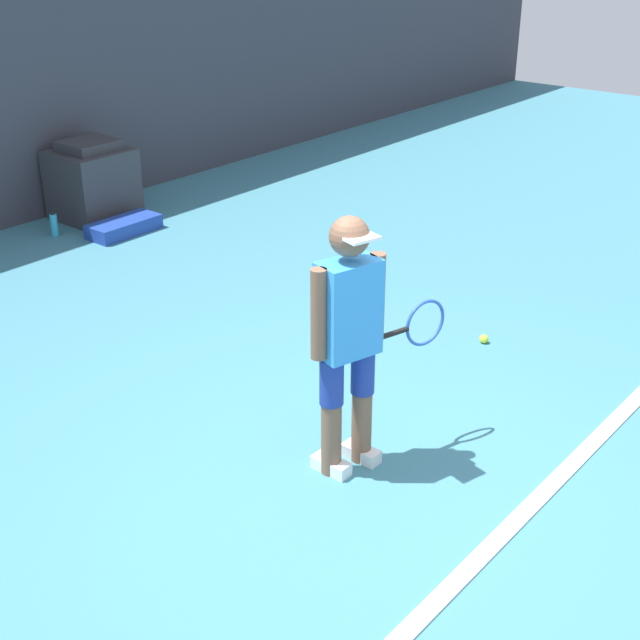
% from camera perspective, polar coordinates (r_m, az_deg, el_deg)
% --- Properties ---
extents(ground_plane, '(24.00, 24.00, 0.00)m').
position_cam_1_polar(ground_plane, '(5.17, 2.77, -10.64)').
color(ground_plane, teal).
extents(court_baseline, '(21.60, 0.10, 0.01)m').
position_cam_1_polar(court_baseline, '(4.83, 10.87, -14.07)').
color(court_baseline, white).
rests_on(court_baseline, ground_plane).
extents(tennis_player, '(0.93, 0.35, 1.55)m').
position_cam_1_polar(tennis_player, '(4.92, 1.92, -1.00)').
color(tennis_player, brown).
rests_on(tennis_player, ground_plane).
extents(tennis_ball, '(0.07, 0.07, 0.07)m').
position_cam_1_polar(tennis_ball, '(6.83, 10.45, -1.20)').
color(tennis_ball, '#D1E533').
rests_on(tennis_ball, ground_plane).
extents(covered_chair, '(0.74, 0.70, 0.82)m').
position_cam_1_polar(covered_chair, '(9.67, -14.36, 8.58)').
color(covered_chair, '#333338').
rests_on(covered_chair, ground_plane).
extents(equipment_bag, '(0.74, 0.34, 0.14)m').
position_cam_1_polar(equipment_bag, '(9.19, -12.44, 5.86)').
color(equipment_bag, '#1E3D99').
rests_on(equipment_bag, ground_plane).
extents(water_bottle, '(0.07, 0.07, 0.25)m').
position_cam_1_polar(water_bottle, '(9.28, -16.66, 5.87)').
color(water_bottle, '#33ADD6').
rests_on(water_bottle, ground_plane).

